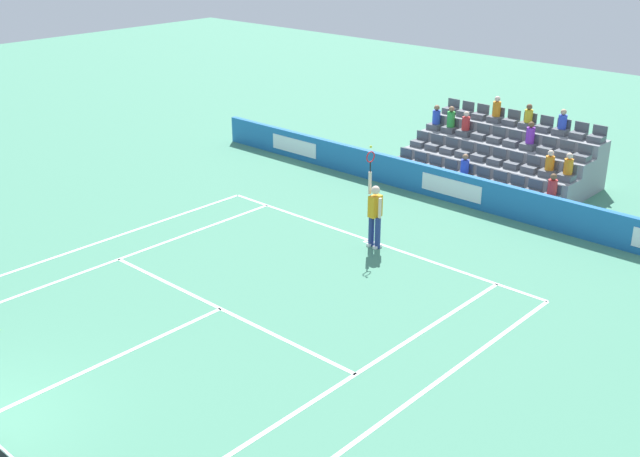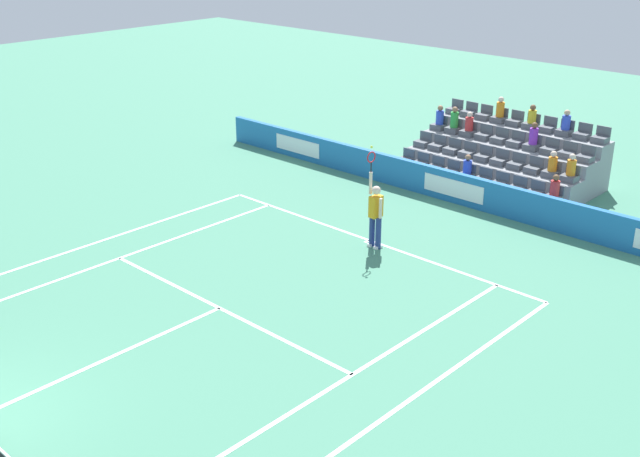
% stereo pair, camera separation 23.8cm
% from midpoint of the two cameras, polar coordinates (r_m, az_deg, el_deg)
% --- Properties ---
extents(line_baseline, '(10.97, 0.10, 0.01)m').
position_cam_midpoint_polar(line_baseline, '(22.03, 3.25, -0.85)').
color(line_baseline, white).
rests_on(line_baseline, ground).
extents(line_service, '(8.23, 0.10, 0.01)m').
position_cam_midpoint_polar(line_service, '(18.50, -7.64, -5.82)').
color(line_service, white).
rests_on(line_service, ground).
extents(line_centre_service, '(0.10, 6.40, 0.01)m').
position_cam_midpoint_polar(line_centre_service, '(16.93, -15.99, -9.44)').
color(line_centre_service, white).
rests_on(line_centre_service, ground).
extents(line_singles_sideline_left, '(0.10, 11.89, 0.01)m').
position_cam_midpoint_polar(line_singles_sideline_left, '(21.32, -15.79, -2.54)').
color(line_singles_sideline_left, white).
rests_on(line_singles_sideline_left, ground).
extents(line_singles_sideline_right, '(0.10, 11.89, 0.01)m').
position_cam_midpoint_polar(line_singles_sideline_right, '(15.68, 1.08, -11.26)').
color(line_singles_sideline_right, white).
rests_on(line_singles_sideline_right, ground).
extents(line_doubles_sideline_left, '(0.10, 11.89, 0.01)m').
position_cam_midpoint_polar(line_doubles_sideline_left, '(22.41, -17.69, -1.52)').
color(line_doubles_sideline_left, white).
rests_on(line_doubles_sideline_left, ground).
extents(line_doubles_sideline_right, '(0.10, 11.89, 0.01)m').
position_cam_midpoint_polar(line_doubles_sideline_right, '(14.97, 5.13, -13.18)').
color(line_doubles_sideline_right, white).
rests_on(line_doubles_sideline_right, ground).
extents(line_centre_mark, '(0.10, 0.20, 0.01)m').
position_cam_midpoint_polar(line_centre_mark, '(21.96, 3.09, -0.92)').
color(line_centre_mark, white).
rests_on(line_centre_mark, ground).
extents(sponsor_barrier, '(20.68, 0.22, 0.99)m').
position_cam_midpoint_polar(sponsor_barrier, '(25.06, 9.41, 3.01)').
color(sponsor_barrier, '#1E66AD').
rests_on(sponsor_barrier, ground).
extents(tennis_player, '(0.52, 0.38, 2.85)m').
position_cam_midpoint_polar(tennis_player, '(21.25, 3.70, 1.12)').
color(tennis_player, navy).
rests_on(tennis_player, ground).
extents(stadium_stand, '(6.20, 3.80, 2.59)m').
position_cam_midpoint_polar(stadium_stand, '(27.41, 12.85, 4.87)').
color(stadium_stand, gray).
rests_on(stadium_stand, ground).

